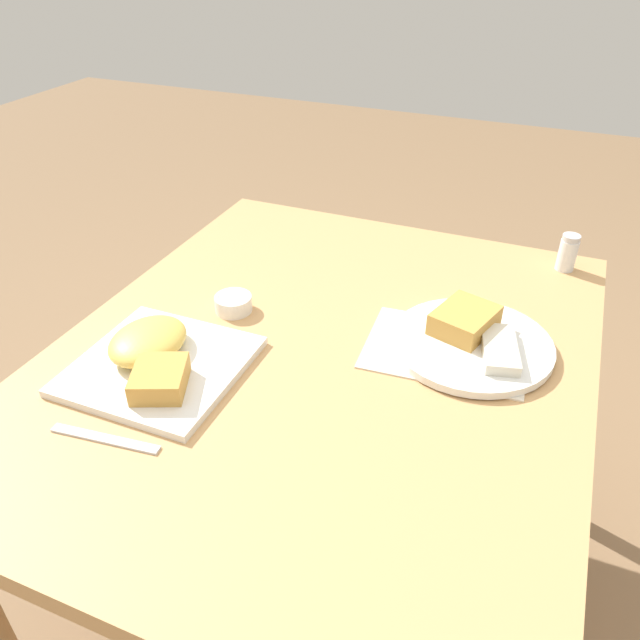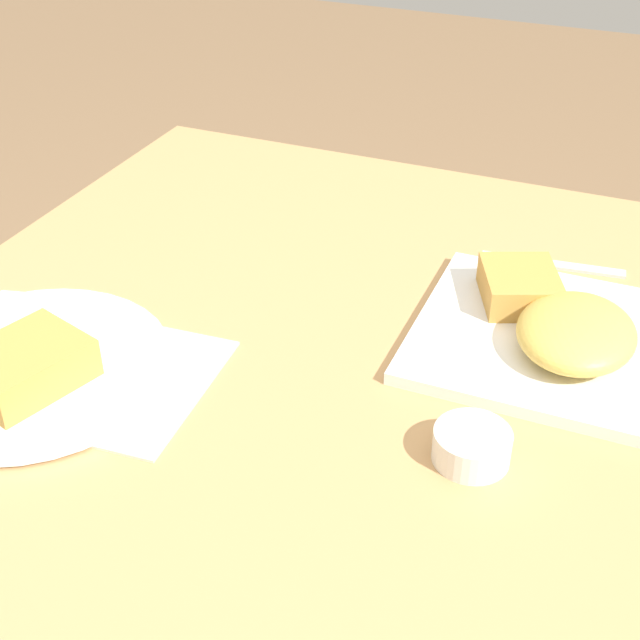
% 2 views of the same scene
% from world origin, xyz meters
% --- Properties ---
extents(dining_table, '(1.09, 0.90, 0.70)m').
position_xyz_m(dining_table, '(0.00, 0.00, 0.63)').
color(dining_table, tan).
rests_on(dining_table, ground_plane).
extents(menu_card, '(0.21, 0.29, 0.00)m').
position_xyz_m(menu_card, '(-0.08, 0.20, 0.70)').
color(menu_card, beige).
rests_on(menu_card, dining_table).
extents(plate_square_near, '(0.27, 0.27, 0.06)m').
position_xyz_m(plate_square_near, '(0.15, -0.24, 0.72)').
color(plate_square_near, white).
rests_on(plate_square_near, dining_table).
extents(plate_oval_far, '(0.28, 0.28, 0.05)m').
position_xyz_m(plate_oval_far, '(-0.11, 0.24, 0.72)').
color(plate_oval_far, white).
rests_on(plate_oval_far, menu_card).
extents(sauce_ramekin, '(0.07, 0.07, 0.03)m').
position_xyz_m(sauce_ramekin, '(-0.06, -0.20, 0.72)').
color(sauce_ramekin, white).
rests_on(sauce_ramekin, dining_table).
extents(butter_knife, '(0.04, 0.17, 0.00)m').
position_xyz_m(butter_knife, '(0.32, -0.21, 0.70)').
color(butter_knife, silver).
rests_on(butter_knife, dining_table).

